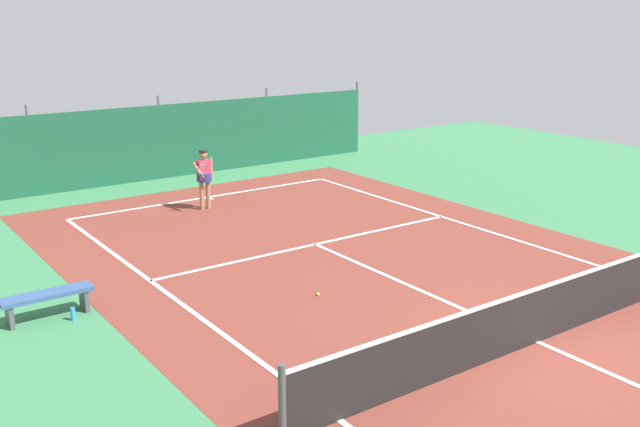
{
  "coord_description": "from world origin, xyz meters",
  "views": [
    {
      "loc": [
        -9.32,
        -6.86,
        5.3
      ],
      "look_at": [
        -0.19,
        5.93,
        0.9
      ],
      "focal_mm": 40.72,
      "sensor_mm": 36.0,
      "label": 1
    }
  ],
  "objects_px": {
    "tennis_player": "(204,175)",
    "water_bottle": "(73,314)",
    "tennis_ball_near_player": "(318,294)",
    "parked_car": "(51,149)",
    "tennis_net": "(539,314)",
    "courtside_bench": "(47,299)"
  },
  "relations": [
    {
      "from": "tennis_net",
      "to": "water_bottle",
      "type": "distance_m",
      "value": 8.05
    },
    {
      "from": "tennis_player",
      "to": "parked_car",
      "type": "height_order",
      "value": "parked_car"
    },
    {
      "from": "courtside_bench",
      "to": "water_bottle",
      "type": "relative_size",
      "value": 6.67
    },
    {
      "from": "tennis_player",
      "to": "parked_car",
      "type": "xyz_separation_m",
      "value": [
        -2.08,
        7.16,
        -0.12
      ]
    },
    {
      "from": "tennis_net",
      "to": "tennis_player",
      "type": "xyz_separation_m",
      "value": [
        -0.64,
        10.78,
        0.45
      ]
    },
    {
      "from": "parked_car",
      "to": "water_bottle",
      "type": "distance_m",
      "value": 13.0
    },
    {
      "from": "parked_car",
      "to": "tennis_net",
      "type": "bearing_deg",
      "value": -80.8
    },
    {
      "from": "tennis_net",
      "to": "parked_car",
      "type": "distance_m",
      "value": 18.14
    },
    {
      "from": "parked_car",
      "to": "courtside_bench",
      "type": "xyz_separation_m",
      "value": [
        -3.59,
        -12.22,
        -0.46
      ]
    },
    {
      "from": "water_bottle",
      "to": "courtside_bench",
      "type": "bearing_deg",
      "value": 133.38
    },
    {
      "from": "tennis_ball_near_player",
      "to": "parked_car",
      "type": "height_order",
      "value": "parked_car"
    },
    {
      "from": "tennis_net",
      "to": "water_bottle",
      "type": "xyz_separation_m",
      "value": [
        -5.98,
        5.37,
        -0.39
      ]
    },
    {
      "from": "tennis_ball_near_player",
      "to": "tennis_player",
      "type": "bearing_deg",
      "value": 80.77
    },
    {
      "from": "parked_car",
      "to": "water_bottle",
      "type": "relative_size",
      "value": 17.57
    },
    {
      "from": "tennis_net",
      "to": "water_bottle",
      "type": "height_order",
      "value": "tennis_net"
    },
    {
      "from": "tennis_player",
      "to": "water_bottle",
      "type": "height_order",
      "value": "tennis_player"
    },
    {
      "from": "tennis_player",
      "to": "parked_car",
      "type": "distance_m",
      "value": 7.46
    },
    {
      "from": "tennis_net",
      "to": "tennis_ball_near_player",
      "type": "relative_size",
      "value": 153.33
    },
    {
      "from": "water_bottle",
      "to": "tennis_player",
      "type": "bearing_deg",
      "value": 45.34
    },
    {
      "from": "tennis_ball_near_player",
      "to": "tennis_net",
      "type": "bearing_deg",
      "value": -64.73
    },
    {
      "from": "parked_car",
      "to": "water_bottle",
      "type": "xyz_separation_m",
      "value": [
        -3.26,
        -12.56,
        -0.72
      ]
    },
    {
      "from": "tennis_net",
      "to": "parked_car",
      "type": "bearing_deg",
      "value": 98.63
    }
  ]
}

